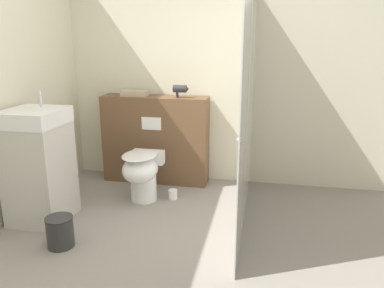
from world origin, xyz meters
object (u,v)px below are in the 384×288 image
Objects in this scene: toilet at (142,172)px; sink_vanity at (39,166)px; waste_bin at (60,232)px; hair_drier at (181,89)px.

sink_vanity is (-0.77, -0.55, 0.20)m from toilet.
sink_vanity is at bearing -144.38° from toilet.
toilet is 2.18× the size of waste_bin.
hair_drier is 1.91m from waste_bin.
waste_bin is (0.41, -0.41, -0.39)m from sink_vanity.
sink_vanity is 0.70m from waste_bin.
hair_drier is at bearing 46.58° from sink_vanity.
hair_drier is 0.69× the size of waste_bin.
toilet is at bearing 69.30° from waste_bin.
toilet is 0.47× the size of sink_vanity.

